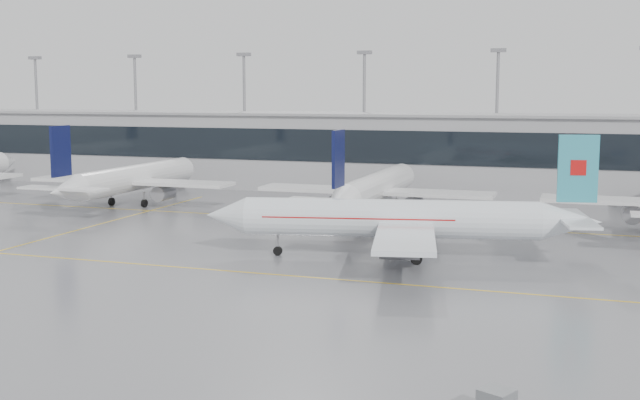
% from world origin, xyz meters
% --- Properties ---
extents(ground, '(320.00, 320.00, 0.00)m').
position_xyz_m(ground, '(0.00, 0.00, 0.00)').
color(ground, slate).
rests_on(ground, ground).
extents(taxi_line_main, '(120.00, 0.25, 0.01)m').
position_xyz_m(taxi_line_main, '(0.00, 0.00, 0.01)').
color(taxi_line_main, yellow).
rests_on(taxi_line_main, ground).
extents(taxi_line_north, '(120.00, 0.25, 0.01)m').
position_xyz_m(taxi_line_north, '(0.00, 30.00, 0.01)').
color(taxi_line_north, yellow).
rests_on(taxi_line_north, ground).
extents(taxi_line_cross, '(0.25, 60.00, 0.01)m').
position_xyz_m(taxi_line_cross, '(-30.00, 15.00, 0.01)').
color(taxi_line_cross, yellow).
rests_on(taxi_line_cross, ground).
extents(terminal, '(180.00, 15.00, 12.00)m').
position_xyz_m(terminal, '(0.00, 62.00, 6.00)').
color(terminal, '#96969A').
rests_on(terminal, ground).
extents(terminal_glass, '(180.00, 0.20, 5.00)m').
position_xyz_m(terminal_glass, '(0.00, 54.45, 7.50)').
color(terminal_glass, black).
rests_on(terminal_glass, ground).
extents(terminal_roof, '(182.00, 16.00, 0.40)m').
position_xyz_m(terminal_roof, '(0.00, 62.00, 12.20)').
color(terminal_roof, gray).
rests_on(terminal_roof, ground).
extents(light_masts, '(156.40, 1.00, 22.60)m').
position_xyz_m(light_masts, '(0.00, 68.00, 13.34)').
color(light_masts, gray).
rests_on(light_masts, ground).
extents(air_canada_jet, '(37.21, 30.35, 11.85)m').
position_xyz_m(air_canada_jet, '(8.97, 10.20, 3.77)').
color(air_canada_jet, silver).
rests_on(air_canada_jet, ground).
extents(parked_jet_b, '(29.64, 36.96, 11.72)m').
position_xyz_m(parked_jet_b, '(-35.00, 33.69, 3.71)').
color(parked_jet_b, silver).
rests_on(parked_jet_b, ground).
extents(parked_jet_c, '(29.64, 36.96, 11.72)m').
position_xyz_m(parked_jet_c, '(-0.00, 33.69, 3.71)').
color(parked_jet_c, silver).
rests_on(parked_jet_c, ground).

